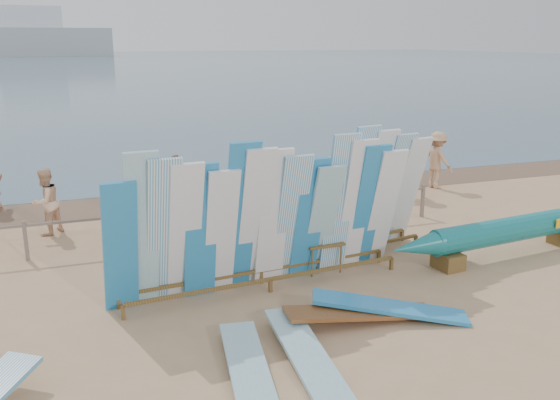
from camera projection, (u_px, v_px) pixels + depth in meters
name	position (u px, v px, depth m)	size (l,w,h in m)	color
ground	(240.00, 288.00, 11.57)	(160.00, 160.00, 0.00)	tan
ocean	(81.00, 62.00, 128.13)	(320.00, 240.00, 0.02)	#3F5B70
wet_sand_strip	(177.00, 198.00, 18.13)	(40.00, 2.60, 0.01)	brown
distant_ship	(31.00, 38.00, 170.25)	(45.00, 8.00, 14.00)	#999EA3
fence	(206.00, 216.00, 14.14)	(12.08, 0.08, 0.90)	#7D6B5E
main_surfboard_rack	(265.00, 222.00, 11.24)	(6.01, 1.30, 2.98)	brown
side_surfboard_rack	(375.00, 195.00, 13.22)	(2.65, 1.20, 2.97)	brown
outrigger_canoe	(511.00, 231.00, 13.14)	(6.44, 1.24, 0.91)	brown
vendor_table	(322.00, 255.00, 12.32)	(0.80, 0.57, 1.05)	brown
flat_board_b	(249.00, 378.00, 8.48)	(0.56, 2.70, 0.07)	#7FB9CB
flat_board_d	(389.00, 318.00, 10.31)	(0.56, 2.70, 0.07)	#2680BE
flat_board_c	(361.00, 322.00, 10.18)	(0.56, 2.70, 0.07)	brown
flat_board_a	(306.00, 362.00, 8.91)	(0.56, 2.70, 0.07)	#7FB9CB
beach_chair_left	(228.00, 216.00, 15.42)	(0.76, 0.77, 0.89)	#AC2112
beach_chair_right	(235.00, 215.00, 15.44)	(0.64, 0.66, 0.94)	#AC2112
stroller	(272.00, 210.00, 15.49)	(0.67, 0.81, 0.95)	#AC2112
beachgoer_3	(137.00, 194.00, 15.39)	(1.04, 0.43, 1.62)	tan
beachgoer_7	(338.00, 167.00, 18.12)	(0.68, 0.37, 1.85)	#8C6042
beachgoer_6	(334.00, 185.00, 16.26)	(0.81, 0.39, 1.66)	tan
beachgoer_10	(397.00, 167.00, 18.11)	(1.09, 0.47, 1.85)	#8C6042
beachgoer_4	(177.00, 185.00, 16.23)	(0.99, 0.43, 1.69)	#8C6042
beachgoer_5	(239.00, 175.00, 17.53)	(1.50, 0.49, 1.62)	beige
beachgoer_8	(329.00, 192.00, 15.76)	(0.75, 0.36, 1.54)	beige
beachgoer_extra_0	(437.00, 160.00, 19.18)	(1.19, 0.49, 1.85)	tan
beachgoer_2	(46.00, 202.00, 14.57)	(0.81, 0.39, 1.67)	beige
beachgoer_9	(405.00, 171.00, 18.03)	(1.08, 0.45, 1.68)	tan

